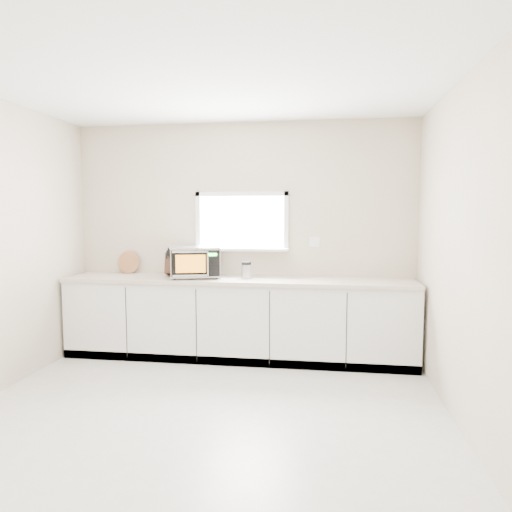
# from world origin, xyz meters

# --- Properties ---
(ground) EXTENTS (4.00, 4.00, 0.00)m
(ground) POSITION_xyz_m (0.00, 0.00, 0.00)
(ground) COLOR beige
(ground) RESTS_ON ground
(back_wall) EXTENTS (4.00, 0.17, 2.70)m
(back_wall) POSITION_xyz_m (0.00, 2.00, 1.36)
(back_wall) COLOR #B3A28E
(back_wall) RESTS_ON ground
(cabinets) EXTENTS (3.92, 0.60, 0.88)m
(cabinets) POSITION_xyz_m (0.00, 1.70, 0.44)
(cabinets) COLOR silver
(cabinets) RESTS_ON ground
(countertop) EXTENTS (3.92, 0.64, 0.04)m
(countertop) POSITION_xyz_m (0.00, 1.69, 0.90)
(countertop) COLOR beige
(countertop) RESTS_ON cabinets
(microwave) EXTENTS (0.64, 0.56, 0.35)m
(microwave) POSITION_xyz_m (-0.48, 1.70, 1.10)
(microwave) COLOR black
(microwave) RESTS_ON countertop
(knife_block) EXTENTS (0.14, 0.24, 0.33)m
(knife_block) POSITION_xyz_m (-0.81, 1.79, 1.06)
(knife_block) COLOR #4D2B1B
(knife_block) RESTS_ON countertop
(cutting_board) EXTENTS (0.27, 0.06, 0.27)m
(cutting_board) POSITION_xyz_m (-1.39, 1.94, 1.06)
(cutting_board) COLOR #A3663F
(cutting_board) RESTS_ON countertop
(coffee_grinder) EXTENTS (0.12, 0.12, 0.19)m
(coffee_grinder) POSITION_xyz_m (0.10, 1.69, 1.02)
(coffee_grinder) COLOR #A9ABB0
(coffee_grinder) RESTS_ON countertop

